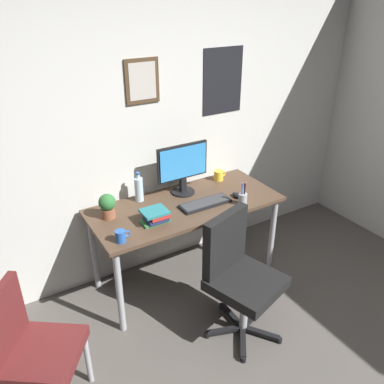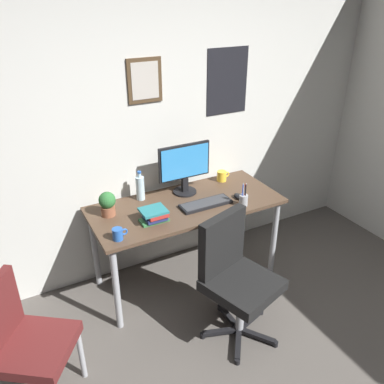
# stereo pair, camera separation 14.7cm
# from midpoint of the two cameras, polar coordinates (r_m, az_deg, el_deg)

# --- Properties ---
(wall_back) EXTENTS (4.40, 0.10, 2.60)m
(wall_back) POSITION_cam_midpoint_polar(r_m,az_deg,el_deg) (3.37, -3.53, 9.44)
(wall_back) COLOR silver
(wall_back) RESTS_ON ground_plane
(desk) EXTENTS (1.57, 0.68, 0.76)m
(desk) POSITION_cam_midpoint_polar(r_m,az_deg,el_deg) (3.30, 0.46, -2.94)
(desk) COLOR #4C3828
(desk) RESTS_ON ground_plane
(office_chair) EXTENTS (0.58, 0.59, 0.95)m
(office_chair) POSITION_cam_midpoint_polar(r_m,az_deg,el_deg) (2.91, 7.51, -11.35)
(office_chair) COLOR black
(office_chair) RESTS_ON ground_plane
(side_chair) EXTENTS (0.59, 0.59, 0.88)m
(side_chair) POSITION_cam_midpoint_polar(r_m,az_deg,el_deg) (2.64, -21.50, -18.97)
(side_chair) COLOR #591E1E
(side_chair) RESTS_ON ground_plane
(monitor) EXTENTS (0.46, 0.20, 0.43)m
(monitor) POSITION_cam_midpoint_polar(r_m,az_deg,el_deg) (3.33, 0.19, 3.62)
(monitor) COLOR black
(monitor) RESTS_ON desk
(keyboard) EXTENTS (0.43, 0.15, 0.03)m
(keyboard) POSITION_cam_midpoint_polar(r_m,az_deg,el_deg) (3.23, 3.27, -1.69)
(keyboard) COLOR black
(keyboard) RESTS_ON desk
(computer_mouse) EXTENTS (0.06, 0.11, 0.04)m
(computer_mouse) POSITION_cam_midpoint_polar(r_m,az_deg,el_deg) (3.36, 7.92, -0.64)
(computer_mouse) COLOR black
(computer_mouse) RESTS_ON desk
(water_bottle) EXTENTS (0.07, 0.07, 0.25)m
(water_bottle) POSITION_cam_midpoint_polar(r_m,az_deg,el_deg) (3.29, -6.14, 0.61)
(water_bottle) COLOR silver
(water_bottle) RESTS_ON desk
(coffee_mug_near) EXTENTS (0.12, 0.09, 0.09)m
(coffee_mug_near) POSITION_cam_midpoint_polar(r_m,az_deg,el_deg) (3.64, 5.45, 2.29)
(coffee_mug_near) COLOR yellow
(coffee_mug_near) RESTS_ON desk
(coffee_mug_far) EXTENTS (0.11, 0.07, 0.09)m
(coffee_mug_far) POSITION_cam_midpoint_polar(r_m,az_deg,el_deg) (2.82, -9.04, -5.96)
(coffee_mug_far) COLOR #2659B2
(coffee_mug_far) RESTS_ON desk
(potted_plant) EXTENTS (0.13, 0.13, 0.20)m
(potted_plant) POSITION_cam_midpoint_polar(r_m,az_deg,el_deg) (3.10, -10.67, -1.58)
(potted_plant) COLOR brown
(potted_plant) RESTS_ON desk
(pen_cup) EXTENTS (0.07, 0.07, 0.20)m
(pen_cup) POSITION_cam_midpoint_polar(r_m,az_deg,el_deg) (3.24, 8.66, -1.11)
(pen_cup) COLOR #9EA0A5
(pen_cup) RESTS_ON desk
(book_stack_left) EXTENTS (0.21, 0.17, 0.10)m
(book_stack_left) POSITION_cam_midpoint_polar(r_m,az_deg,el_deg) (3.00, -3.94, -3.33)
(book_stack_left) COLOR #33723F
(book_stack_left) RESTS_ON desk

